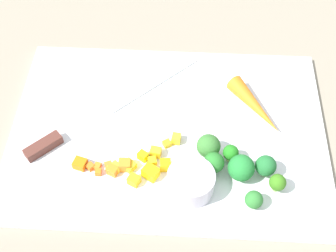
% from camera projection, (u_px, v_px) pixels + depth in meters
% --- Properties ---
extents(ground_plane, '(4.00, 4.00, 0.00)m').
position_uv_depth(ground_plane, '(168.00, 134.00, 0.79)').
color(ground_plane, gray).
extents(cutting_board, '(0.53, 0.37, 0.01)m').
position_uv_depth(cutting_board, '(168.00, 131.00, 0.78)').
color(cutting_board, white).
rests_on(cutting_board, ground_plane).
extents(prep_bowl, '(0.07, 0.07, 0.04)m').
position_uv_depth(prep_bowl, '(191.00, 182.00, 0.69)').
color(prep_bowl, '#BDB5C6').
rests_on(prep_bowl, cutting_board).
extents(chef_knife, '(0.28, 0.26, 0.02)m').
position_uv_depth(chef_knife, '(93.00, 117.00, 0.79)').
color(chef_knife, silver).
rests_on(chef_knife, cutting_board).
extents(whole_carrot, '(0.10, 0.12, 0.03)m').
position_uv_depth(whole_carrot, '(255.00, 106.00, 0.79)').
color(whole_carrot, orange).
rests_on(whole_carrot, cutting_board).
extents(carrot_dice_0, '(0.02, 0.02, 0.02)m').
position_uv_depth(carrot_dice_0, '(125.00, 165.00, 0.72)').
color(carrot_dice_0, orange).
rests_on(carrot_dice_0, cutting_board).
extents(carrot_dice_1, '(0.02, 0.02, 0.01)m').
position_uv_depth(carrot_dice_1, '(109.00, 166.00, 0.73)').
color(carrot_dice_1, orange).
rests_on(carrot_dice_1, cutting_board).
extents(carrot_dice_2, '(0.02, 0.02, 0.01)m').
position_uv_depth(carrot_dice_2, '(80.00, 164.00, 0.73)').
color(carrot_dice_2, orange).
rests_on(carrot_dice_2, cutting_board).
extents(carrot_dice_3, '(0.01, 0.01, 0.01)m').
position_uv_depth(carrot_dice_3, '(98.00, 172.00, 0.72)').
color(carrot_dice_3, orange).
rests_on(carrot_dice_3, cutting_board).
extents(carrot_dice_4, '(0.01, 0.01, 0.01)m').
position_uv_depth(carrot_dice_4, '(98.00, 166.00, 0.73)').
color(carrot_dice_4, orange).
rests_on(carrot_dice_4, cutting_board).
extents(carrot_dice_5, '(0.02, 0.02, 0.01)m').
position_uv_depth(carrot_dice_5, '(113.00, 170.00, 0.72)').
color(carrot_dice_5, orange).
rests_on(carrot_dice_5, cutting_board).
extents(carrot_dice_6, '(0.02, 0.02, 0.01)m').
position_uv_depth(carrot_dice_6, '(90.00, 167.00, 0.73)').
color(carrot_dice_6, orange).
rests_on(carrot_dice_6, cutting_board).
extents(pepper_dice_0, '(0.03, 0.03, 0.02)m').
position_uv_depth(pepper_dice_0, '(151.00, 173.00, 0.72)').
color(pepper_dice_0, yellow).
rests_on(pepper_dice_0, cutting_board).
extents(pepper_dice_1, '(0.03, 0.03, 0.01)m').
position_uv_depth(pepper_dice_1, '(129.00, 166.00, 0.73)').
color(pepper_dice_1, yellow).
rests_on(pepper_dice_1, cutting_board).
extents(pepper_dice_2, '(0.02, 0.02, 0.01)m').
position_uv_depth(pepper_dice_2, '(164.00, 143.00, 0.75)').
color(pepper_dice_2, yellow).
rests_on(pepper_dice_2, cutting_board).
extents(pepper_dice_3, '(0.02, 0.02, 0.02)m').
position_uv_depth(pepper_dice_3, '(163.00, 165.00, 0.72)').
color(pepper_dice_3, yellow).
rests_on(pepper_dice_3, cutting_board).
extents(pepper_dice_4, '(0.02, 0.02, 0.01)m').
position_uv_depth(pepper_dice_4, '(143.00, 156.00, 0.74)').
color(pepper_dice_4, yellow).
rests_on(pepper_dice_4, cutting_board).
extents(pepper_dice_5, '(0.02, 0.02, 0.02)m').
position_uv_depth(pepper_dice_5, '(176.00, 139.00, 0.76)').
color(pepper_dice_5, yellow).
rests_on(pepper_dice_5, cutting_board).
extents(pepper_dice_6, '(0.02, 0.02, 0.02)m').
position_uv_depth(pepper_dice_6, '(134.00, 180.00, 0.71)').
color(pepper_dice_6, yellow).
rests_on(pepper_dice_6, cutting_board).
extents(pepper_dice_7, '(0.02, 0.02, 0.02)m').
position_uv_depth(pepper_dice_7, '(156.00, 152.00, 0.74)').
color(pepper_dice_7, yellow).
rests_on(pepper_dice_7, cutting_board).
extents(pepper_dice_8, '(0.02, 0.02, 0.01)m').
position_uv_depth(pepper_dice_8, '(152.00, 161.00, 0.73)').
color(pepper_dice_8, yellow).
rests_on(pepper_dice_8, cutting_board).
extents(pepper_dice_9, '(0.02, 0.02, 0.01)m').
position_uv_depth(pepper_dice_9, '(115.00, 168.00, 0.72)').
color(pepper_dice_9, yellow).
rests_on(pepper_dice_9, cutting_board).
extents(broccoli_floret_0, '(0.03, 0.03, 0.04)m').
position_uv_depth(broccoli_floret_0, '(266.00, 166.00, 0.71)').
color(broccoli_floret_0, '#8FB05A').
rests_on(broccoli_floret_0, cutting_board).
extents(broccoli_floret_1, '(0.03, 0.03, 0.04)m').
position_uv_depth(broccoli_floret_1, '(214.00, 163.00, 0.71)').
color(broccoli_floret_1, '#83B85F').
rests_on(broccoli_floret_1, cutting_board).
extents(broccoli_floret_2, '(0.03, 0.03, 0.04)m').
position_uv_depth(broccoli_floret_2, '(231.00, 153.00, 0.72)').
color(broccoli_floret_2, '#90BD6B').
rests_on(broccoli_floret_2, cutting_board).
extents(broccoli_floret_3, '(0.04, 0.04, 0.05)m').
position_uv_depth(broccoli_floret_3, '(208.00, 146.00, 0.73)').
color(broccoli_floret_3, '#8AAD63').
rests_on(broccoli_floret_3, cutting_board).
extents(broccoli_floret_4, '(0.03, 0.03, 0.03)m').
position_uv_depth(broccoli_floret_4, '(254.00, 200.00, 0.68)').
color(broccoli_floret_4, '#88BA55').
rests_on(broccoli_floret_4, cutting_board).
extents(broccoli_floret_5, '(0.04, 0.04, 0.05)m').
position_uv_depth(broccoli_floret_5, '(241.00, 168.00, 0.70)').
color(broccoli_floret_5, '#83AB61').
rests_on(broccoli_floret_5, cutting_board).
extents(broccoli_floret_6, '(0.03, 0.03, 0.04)m').
position_uv_depth(broccoli_floret_6, '(277.00, 183.00, 0.69)').
color(broccoli_floret_6, '#97C169').
rests_on(broccoli_floret_6, cutting_board).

